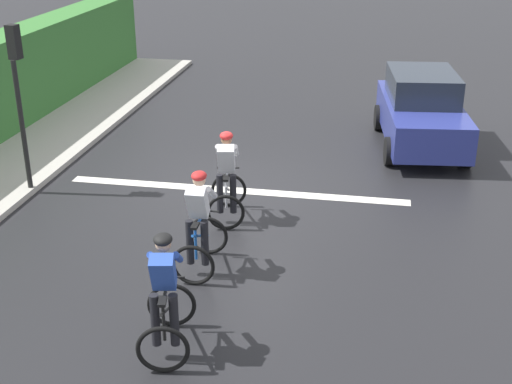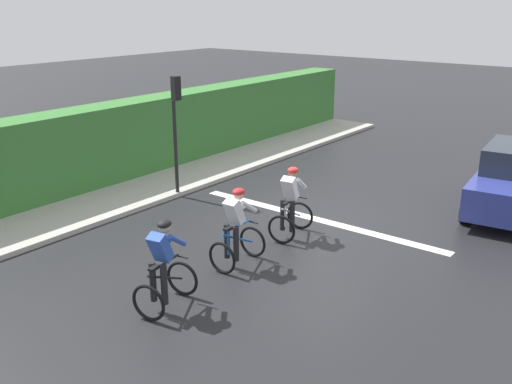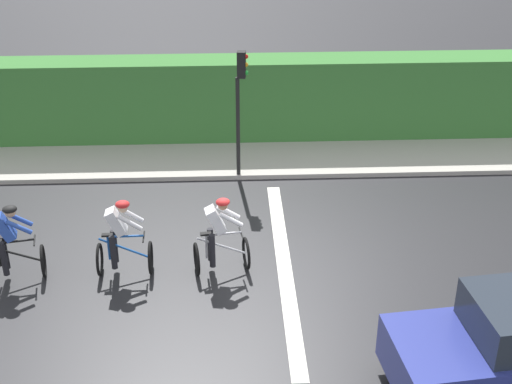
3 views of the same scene
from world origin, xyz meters
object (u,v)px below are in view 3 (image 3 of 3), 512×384
object	(u,v)px
traffic_light_near_crossing	(240,96)
cyclist_second	(121,239)
cyclist_lead	(11,245)
cyclist_mid	(219,237)

from	to	relation	value
traffic_light_near_crossing	cyclist_second	bearing A→B (deg)	149.18
cyclist_lead	cyclist_mid	world-z (taller)	same
cyclist_lead	cyclist_second	size ratio (longest dim) A/B	1.00
cyclist_second	cyclist_mid	distance (m)	1.95
cyclist_mid	traffic_light_near_crossing	size ratio (longest dim) A/B	0.50
cyclist_lead	traffic_light_near_crossing	world-z (taller)	traffic_light_near_crossing
cyclist_mid	traffic_light_near_crossing	distance (m)	4.44
cyclist_lead	traffic_light_near_crossing	size ratio (longest dim) A/B	0.50
cyclist_mid	traffic_light_near_crossing	world-z (taller)	traffic_light_near_crossing
traffic_light_near_crossing	cyclist_lead	bearing A→B (deg)	132.80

